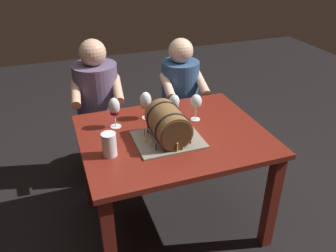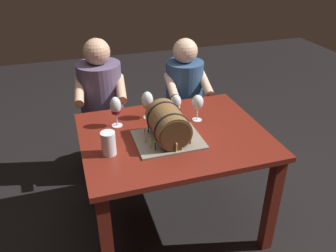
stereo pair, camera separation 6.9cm
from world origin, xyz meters
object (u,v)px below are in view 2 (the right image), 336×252
Objects in this scene: dining_table at (174,149)px; beer_pint at (109,144)px; wine_glass_amber at (147,101)px; person_seated_left at (103,116)px; wine_glass_white at (176,103)px; barrel_cake at (168,125)px; wine_glass_red at (116,107)px; person_seated_right at (184,109)px; wine_glass_empty at (198,103)px.

dining_table is 8.24× the size of beer_pint.
wine_glass_amber is 0.16× the size of person_seated_left.
barrel_cake is at bearing -117.65° from wine_glass_white.
barrel_cake reaches higher than wine_glass_red.
wine_glass_red is (-0.26, 0.27, 0.03)m from barrel_cake.
person_seated_left is (-0.03, 0.56, -0.34)m from wine_glass_red.
wine_glass_amber is (-0.18, 0.05, 0.02)m from wine_glass_white.
person_seated_right is at bearing 48.42° from beer_pint.
dining_table is 6.96× the size of wine_glass_white.
barrel_cake reaches higher than dining_table.
wine_glass_empty is at bearing -23.73° from wine_glass_amber.
wine_glass_empty is 0.91m from person_seated_left.
person_seated_right reaches higher than wine_glass_amber.
wine_glass_amber is at bearing 12.65° from wine_glass_red.
beer_pint is at bearing -160.10° from wine_glass_empty.
person_seated_left is (-0.29, 0.83, -0.30)m from barrel_cake.
wine_glass_white is 0.19m from wine_glass_amber.
wine_glass_red reaches higher than wine_glass_amber.
barrel_cake is 0.38m from wine_glass_red.
wine_glass_amber is at bearing -63.88° from person_seated_left.
beer_pint reaches higher than dining_table.
wine_glass_empty is at bearing -9.13° from wine_glass_red.
wine_glass_empty is (0.21, 0.12, 0.25)m from dining_table.
dining_table is at bearing -65.43° from person_seated_left.
wine_glass_empty is at bearing 30.92° from dining_table.
wine_glass_amber is at bearing 164.64° from wine_glass_white.
beer_pint is at bearing -131.66° from wine_glass_amber.
wine_glass_empty is at bearing -34.63° from wine_glass_white.
wine_glass_amber reaches higher than wine_glass_empty.
wine_glass_empty is 1.31× the size of beer_pint.
person_seated_left is at bearing 114.57° from dining_table.
beer_pint is (-0.32, -0.36, -0.06)m from wine_glass_amber.
beer_pint is at bearing -107.83° from wine_glass_red.
wine_glass_white is at bearing 145.37° from wine_glass_empty.
beer_pint is at bearing -148.45° from wine_glass_white.
wine_glass_white is (0.14, 0.27, 0.01)m from barrel_cake.
person_seated_right is (0.70, -0.00, -0.04)m from person_seated_left.
person_seated_left is (-0.25, 0.51, -0.33)m from wine_glass_amber.
wine_glass_empty reaches higher than dining_table.
barrel_cake is 2.19× the size of wine_glass_empty.
wine_glass_amber is at bearing 156.27° from wine_glass_empty.
barrel_cake is at bearing -46.06° from wine_glass_red.
wine_glass_red reaches higher than wine_glass_white.
person_seated_right is (0.27, 0.56, -0.35)m from wine_glass_white.
wine_glass_white reaches higher than dining_table.
dining_table is at bearing -32.80° from wine_glass_red.
wine_glass_empty is 0.76m from person_seated_right.
beer_pint is at bearing -131.58° from person_seated_right.
wine_glass_red is 0.17× the size of person_seated_left.
person_seated_left reaches higher than dining_table.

